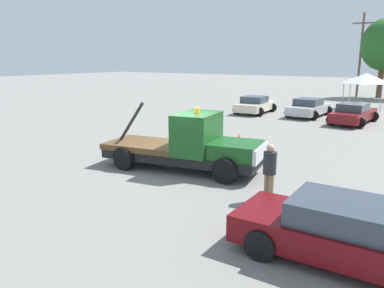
# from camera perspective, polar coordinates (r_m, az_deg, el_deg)

# --- Properties ---
(ground_plane) EXTENTS (160.00, 160.00, 0.00)m
(ground_plane) POSITION_cam_1_polar(r_m,az_deg,el_deg) (14.45, -1.67, -3.82)
(ground_plane) COLOR gray
(tow_truck) EXTENTS (6.39, 2.89, 2.51)m
(tow_truck) POSITION_cam_1_polar(r_m,az_deg,el_deg) (14.06, -0.29, -0.32)
(tow_truck) COLOR black
(tow_truck) RESTS_ON ground
(foreground_car) EXTENTS (4.93, 1.99, 1.34)m
(foreground_car) POSITION_cam_1_polar(r_m,az_deg,el_deg) (8.49, 23.24, -12.56)
(foreground_car) COLOR #5B0A0F
(foreground_car) RESTS_ON ground
(person_near_truck) EXTENTS (0.39, 0.39, 1.74)m
(person_near_truck) POSITION_cam_1_polar(r_m,az_deg,el_deg) (11.21, 11.74, -3.69)
(person_near_truck) COLOR #847051
(person_near_truck) RESTS_ON ground
(parked_car_cream) EXTENTS (2.58, 4.29, 1.34)m
(parked_car_cream) POSITION_cam_1_polar(r_m,az_deg,el_deg) (29.59, 9.58, 5.89)
(parked_car_cream) COLOR beige
(parked_car_cream) RESTS_ON ground
(parked_car_silver) EXTENTS (2.67, 4.64, 1.34)m
(parked_car_silver) POSITION_cam_1_polar(r_m,az_deg,el_deg) (28.81, 17.38, 5.30)
(parked_car_silver) COLOR #B7B7BC
(parked_car_silver) RESTS_ON ground
(parked_car_maroon) EXTENTS (2.70, 4.97, 1.34)m
(parked_car_maroon) POSITION_cam_1_polar(r_m,az_deg,el_deg) (26.67, 23.37, 4.27)
(parked_car_maroon) COLOR maroon
(parked_car_maroon) RESTS_ON ground
(canopy_tent_white) EXTENTS (2.92, 2.92, 2.99)m
(canopy_tent_white) POSITION_cam_1_polar(r_m,az_deg,el_deg) (34.51, 25.02, 9.04)
(canopy_tent_white) COLOR #9E9EA3
(canopy_tent_white) RESTS_ON ground
(tree_left) EXTENTS (4.66, 4.66, 8.32)m
(tree_left) POSITION_cam_1_polar(r_m,az_deg,el_deg) (45.57, 27.23, 13.28)
(tree_left) COLOR brown
(tree_left) RESTS_ON ground
(traffic_cone) EXTENTS (0.40, 0.40, 0.55)m
(traffic_cone) POSITION_cam_1_polar(r_m,az_deg,el_deg) (18.66, 7.18, 0.71)
(traffic_cone) COLOR black
(traffic_cone) RESTS_ON ground
(utility_pole) EXTENTS (2.20, 0.24, 8.97)m
(utility_pole) POSITION_cam_1_polar(r_m,az_deg,el_deg) (45.84, 24.29, 12.51)
(utility_pole) COLOR brown
(utility_pole) RESTS_ON ground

